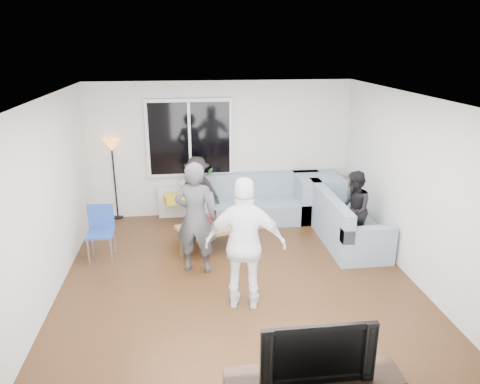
{
  "coord_description": "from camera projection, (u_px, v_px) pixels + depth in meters",
  "views": [
    {
      "loc": [
        -0.67,
        -5.68,
        3.28
      ],
      "look_at": [
        0.1,
        0.6,
        1.15
      ],
      "focal_mm": 33.58,
      "sensor_mm": 36.0,
      "label": 1
    }
  ],
  "objects": [
    {
      "name": "floor",
      "position": [
        238.0,
        282.0,
        6.48
      ],
      "size": [
        5.0,
        5.5,
        0.04
      ],
      "primitive_type": "cube",
      "color": "#56351C",
      "rests_on": "ground"
    },
    {
      "name": "ceiling",
      "position": [
        238.0,
        97.0,
        5.64
      ],
      "size": [
        5.0,
        5.5,
        0.04
      ],
      "primitive_type": "cube",
      "color": "white",
      "rests_on": "ground"
    },
    {
      "name": "wall_back",
      "position": [
        221.0,
        149.0,
        8.66
      ],
      "size": [
        5.0,
        0.04,
        2.6
      ],
      "primitive_type": "cube",
      "color": "silver",
      "rests_on": "ground"
    },
    {
      "name": "wall_front",
      "position": [
        280.0,
        313.0,
        3.45
      ],
      "size": [
        5.0,
        0.04,
        2.6
      ],
      "primitive_type": "cube",
      "color": "silver",
      "rests_on": "ground"
    },
    {
      "name": "wall_left",
      "position": [
        44.0,
        204.0,
        5.77
      ],
      "size": [
        0.04,
        5.5,
        2.6
      ],
      "primitive_type": "cube",
      "color": "silver",
      "rests_on": "ground"
    },
    {
      "name": "wall_right",
      "position": [
        415.0,
        189.0,
        6.35
      ],
      "size": [
        0.04,
        5.5,
        2.6
      ],
      "primitive_type": "cube",
      "color": "silver",
      "rests_on": "ground"
    },
    {
      "name": "window_frame",
      "position": [
        190.0,
        138.0,
        8.44
      ],
      "size": [
        1.62,
        0.06,
        1.47
      ],
      "primitive_type": "cube",
      "color": "white",
      "rests_on": "wall_back"
    },
    {
      "name": "window_glass",
      "position": [
        190.0,
        139.0,
        8.4
      ],
      "size": [
        1.5,
        0.02,
        1.35
      ],
      "primitive_type": "cube",
      "color": "black",
      "rests_on": "window_frame"
    },
    {
      "name": "window_mullion",
      "position": [
        190.0,
        139.0,
        8.39
      ],
      "size": [
        0.05,
        0.03,
        1.35
      ],
      "primitive_type": "cube",
      "color": "white",
      "rests_on": "window_frame"
    },
    {
      "name": "radiator",
      "position": [
        192.0,
        201.0,
        8.8
      ],
      "size": [
        1.3,
        0.12,
        0.62
      ],
      "primitive_type": "cube",
      "color": "silver",
      "rests_on": "floor"
    },
    {
      "name": "potted_plant",
      "position": [
        209.0,
        177.0,
        8.65
      ],
      "size": [
        0.24,
        0.22,
        0.37
      ],
      "primitive_type": "imported",
      "rotation": [
        0.0,
        0.0,
        0.3
      ],
      "color": "#336D2B",
      "rests_on": "radiator"
    },
    {
      "name": "vase",
      "position": [
        184.0,
        182.0,
        8.62
      ],
      "size": [
        0.19,
        0.19,
        0.17
      ],
      "primitive_type": "imported",
      "rotation": [
        0.0,
        0.0,
        0.21
      ],
      "color": "white",
      "rests_on": "radiator"
    },
    {
      "name": "sofa_back_section",
      "position": [
        263.0,
        199.0,
        8.56
      ],
      "size": [
        2.3,
        0.85,
        0.85
      ],
      "primitive_type": null,
      "color": "gray",
      "rests_on": "floor"
    },
    {
      "name": "sofa_right_section",
      "position": [
        348.0,
        218.0,
        7.65
      ],
      "size": [
        2.0,
        0.85,
        0.85
      ],
      "primitive_type": null,
      "rotation": [
        0.0,
        0.0,
        1.57
      ],
      "color": "gray",
      "rests_on": "floor"
    },
    {
      "name": "sofa_corner",
      "position": [
        318.0,
        197.0,
        8.68
      ],
      "size": [
        0.85,
        0.85,
        0.85
      ],
      "primitive_type": "cube",
      "color": "gray",
      "rests_on": "floor"
    },
    {
      "name": "cushion_yellow",
      "position": [
        175.0,
        199.0,
        8.32
      ],
      "size": [
        0.45,
        0.41,
        0.14
      ],
      "primitive_type": "cube",
      "rotation": [
        0.0,
        0.0,
        0.26
      ],
      "color": "gold",
      "rests_on": "sofa_back_section"
    },
    {
      "name": "cushion_red",
      "position": [
        202.0,
        196.0,
        8.45
      ],
      "size": [
        0.44,
        0.41,
        0.13
      ],
      "primitive_type": "cube",
      "rotation": [
        0.0,
        0.0,
        -0.36
      ],
      "color": "maroon",
      "rests_on": "sofa_back_section"
    },
    {
      "name": "coffee_table",
      "position": [
        212.0,
        237.0,
        7.42
      ],
      "size": [
        1.23,
        0.9,
        0.4
      ],
      "primitive_type": "cube",
      "rotation": [
        0.0,
        0.0,
        0.3
      ],
      "color": "tan",
      "rests_on": "floor"
    },
    {
      "name": "pitcher",
      "position": [
        206.0,
        220.0,
        7.39
      ],
      "size": [
        0.17,
        0.17,
        0.17
      ],
      "primitive_type": "cylinder",
      "color": "maroon",
      "rests_on": "coffee_table"
    },
    {
      "name": "side_chair",
      "position": [
        100.0,
        234.0,
        6.98
      ],
      "size": [
        0.4,
        0.4,
        0.86
      ],
      "primitive_type": null,
      "rotation": [
        0.0,
        0.0,
        0.01
      ],
      "color": "#24459E",
      "rests_on": "floor"
    },
    {
      "name": "floor_lamp",
      "position": [
        115.0,
        180.0,
        8.55
      ],
      "size": [
        0.32,
        0.32,
        1.56
      ],
      "primitive_type": null,
      "color": "orange",
      "rests_on": "floor"
    },
    {
      "name": "player_left",
      "position": [
        196.0,
        218.0,
        6.52
      ],
      "size": [
        0.7,
        0.56,
        1.69
      ],
      "primitive_type": "imported",
      "rotation": [
        0.0,
        0.0,
        2.86
      ],
      "color": "#434447",
      "rests_on": "floor"
    },
    {
      "name": "player_right",
      "position": [
        245.0,
        244.0,
        5.61
      ],
      "size": [
        1.08,
        0.62,
        1.74
      ],
      "primitive_type": "imported",
      "rotation": [
        0.0,
        0.0,
        2.94
      ],
      "color": "white",
      "rests_on": "floor"
    },
    {
      "name": "spectator_right",
      "position": [
        353.0,
        210.0,
        7.37
      ],
      "size": [
        0.64,
        0.74,
        1.3
      ],
      "primitive_type": "imported",
      "rotation": [
        0.0,
        0.0,
        -1.83
      ],
      "color": "black",
      "rests_on": "floor"
    },
    {
      "name": "spectator_back",
      "position": [
        197.0,
        190.0,
        8.37
      ],
      "size": [
        0.92,
        0.67,
        1.28
      ],
      "primitive_type": "imported",
      "rotation": [
        0.0,
        0.0,
        -0.25
      ],
      "color": "black",
      "rests_on": "floor"
    },
    {
      "name": "television",
      "position": [
        315.0,
        348.0,
        3.93
      ],
      "size": [
        1.02,
        0.13,
        0.59
      ],
      "primitive_type": "imported",
      "color": "black",
      "rests_on": "tv_console"
    },
    {
      "name": "bottle_b",
      "position": [
        205.0,
        223.0,
        7.2
      ],
      "size": [
        0.08,
        0.08,
        0.23
      ],
      "primitive_type": "cylinder",
      "color": "green",
      "rests_on": "coffee_table"
    },
    {
      "name": "bottle_c",
      "position": [
        215.0,
        217.0,
        7.46
      ],
      "size": [
        0.07,
        0.07,
        0.22
      ],
      "primitive_type": "cylinder",
      "color": "#33100B",
      "rests_on": "coffee_table"
    },
    {
      "name": "bottle_a",
      "position": [
        192.0,
        220.0,
        7.34
      ],
      "size": [
        0.07,
        0.07,
        0.2
      ],
      "primitive_type": "cylinder",
      "color": "#D44E0C",
      "rests_on": "coffee_table"
    },
    {
      "name": "bottle_e",
      "position": [
        232.0,
        217.0,
        7.49
      ],
      "size": [
        0.07,
        0.07,
        0.19
      ],
      "primitive_type": "cylinder",
      "color": "black",
      "rests_on": "coffee_table"
    }
  ]
}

